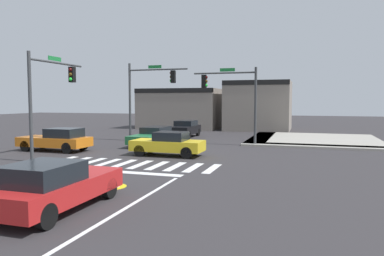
% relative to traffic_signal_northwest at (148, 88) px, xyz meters
% --- Properties ---
extents(ground_plane, '(120.00, 120.00, 0.00)m').
position_rel_traffic_signal_northwest_xyz_m(ground_plane, '(3.47, -5.29, -4.19)').
color(ground_plane, '#302D30').
extents(crosswalk_near, '(8.81, 2.49, 0.01)m').
position_rel_traffic_signal_northwest_xyz_m(crosswalk_near, '(3.47, -9.79, -4.19)').
color(crosswalk_near, silver).
rests_on(crosswalk_near, ground_plane).
extents(lane_markings, '(6.80, 20.25, 0.01)m').
position_rel_traffic_signal_northwest_xyz_m(lane_markings, '(4.58, -17.31, -4.19)').
color(lane_markings, white).
rests_on(lane_markings, ground_plane).
extents(bike_detector_marking, '(1.16, 1.16, 0.01)m').
position_rel_traffic_signal_northwest_xyz_m(bike_detector_marking, '(4.94, -14.41, -4.19)').
color(bike_detector_marking, yellow).
rests_on(bike_detector_marking, ground_plane).
extents(curb_corner_northeast, '(10.00, 10.60, 0.15)m').
position_rel_traffic_signal_northwest_xyz_m(curb_corner_northeast, '(11.96, 4.13, -4.11)').
color(curb_corner_northeast, '#9E998E').
rests_on(curb_corner_northeast, ground_plane).
extents(storefront_row, '(16.76, 6.72, 5.29)m').
position_rel_traffic_signal_northwest_xyz_m(storefront_row, '(2.61, 13.70, -1.70)').
color(storefront_row, gray).
rests_on(storefront_row, ground_plane).
extents(traffic_signal_northwest, '(4.94, 0.32, 6.16)m').
position_rel_traffic_signal_northwest_xyz_m(traffic_signal_northwest, '(0.00, 0.00, 0.00)').
color(traffic_signal_northwest, '#383A3D').
rests_on(traffic_signal_northwest, ground_plane).
extents(traffic_signal_northeast, '(4.62, 0.32, 5.57)m').
position_rel_traffic_signal_northwest_xyz_m(traffic_signal_northeast, '(6.72, -0.39, -0.32)').
color(traffic_signal_northeast, '#383A3D').
rests_on(traffic_signal_northeast, ground_plane).
extents(traffic_signal_southwest, '(0.32, 4.64, 5.78)m').
position_rel_traffic_signal_northwest_xyz_m(traffic_signal_southwest, '(-1.91, -9.08, -0.19)').
color(traffic_signal_southwest, '#383A3D').
rests_on(traffic_signal_southwest, ground_plane).
extents(car_black, '(1.83, 4.10, 1.45)m').
position_rel_traffic_signal_northwest_xyz_m(car_black, '(1.66, 4.04, -3.43)').
color(car_black, black).
rests_on(car_black, ground_plane).
extents(car_green, '(1.76, 4.66, 1.30)m').
position_rel_traffic_signal_northwest_xyz_m(car_green, '(1.33, -2.30, -3.51)').
color(car_green, '#1E6638').
rests_on(car_green, ground_plane).
extents(car_orange, '(4.54, 1.84, 1.47)m').
position_rel_traffic_signal_northwest_xyz_m(car_orange, '(-3.26, -6.92, -3.45)').
color(car_orange, orange).
rests_on(car_orange, ground_plane).
extents(car_yellow, '(4.18, 1.73, 1.41)m').
position_rel_traffic_signal_northwest_xyz_m(car_yellow, '(4.24, -6.66, -3.48)').
color(car_yellow, gold).
rests_on(car_yellow, ground_plane).
extents(car_red, '(1.89, 4.49, 1.48)m').
position_rel_traffic_signal_northwest_xyz_m(car_red, '(4.89, -17.56, -3.45)').
color(car_red, red).
rests_on(car_red, ground_plane).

